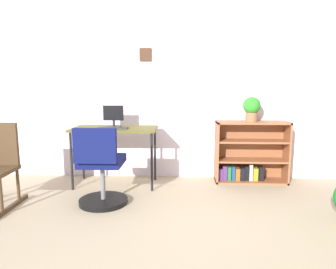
% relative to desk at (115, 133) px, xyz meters
% --- Properties ---
extents(ground_plane, '(6.24, 6.24, 0.00)m').
position_rel_desk_xyz_m(ground_plane, '(0.56, -1.71, -0.67)').
color(ground_plane, tan).
extents(wall_back, '(5.20, 0.12, 2.50)m').
position_rel_desk_xyz_m(wall_back, '(0.56, 0.44, 0.58)').
color(wall_back, silver).
rests_on(wall_back, ground_plane).
extents(desk, '(1.05, 0.52, 0.74)m').
position_rel_desk_xyz_m(desk, '(0.00, 0.00, 0.00)').
color(desk, brown).
rests_on(desk, ground_plane).
extents(monitor, '(0.25, 0.20, 0.27)m').
position_rel_desk_xyz_m(monitor, '(-0.02, 0.06, 0.19)').
color(monitor, '#262628').
rests_on(monitor, desk).
extents(keyboard, '(0.37, 0.13, 0.02)m').
position_rel_desk_xyz_m(keyboard, '(-0.00, -0.11, 0.07)').
color(keyboard, '#35362B').
rests_on(keyboard, desk).
extents(office_chair, '(0.52, 0.55, 0.85)m').
position_rel_desk_xyz_m(office_chair, '(-0.00, -0.71, -0.31)').
color(office_chair, black).
rests_on(office_chair, ground_plane).
extents(bookshelf_low, '(0.92, 0.30, 0.80)m').
position_rel_desk_xyz_m(bookshelf_low, '(1.73, 0.24, -0.32)').
color(bookshelf_low, '#995E3A').
rests_on(bookshelf_low, ground_plane).
extents(potted_plant_on_shelf, '(0.22, 0.22, 0.32)m').
position_rel_desk_xyz_m(potted_plant_on_shelf, '(1.73, 0.19, 0.30)').
color(potted_plant_on_shelf, '#9E6642').
rests_on(potted_plant_on_shelf, bookshelf_low).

